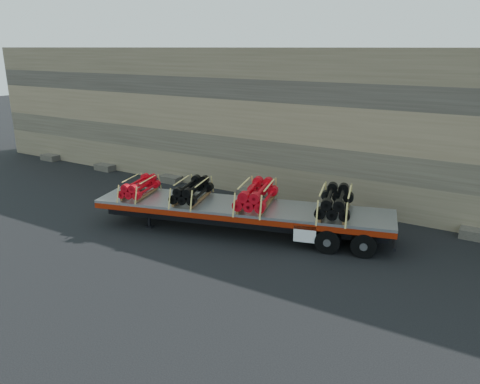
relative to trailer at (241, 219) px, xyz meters
The scene contains 7 objects.
ground 1.30m from the trailer, 28.47° to the right, with size 120.00×120.00×0.00m, color black.
rock_wall 6.70m from the trailer, 80.23° to the left, with size 44.00×3.00×7.00m, color #7A6B54.
trailer is the anchor object (origin of this frame).
bundle_front 4.44m from the trailer, 164.82° to the right, with size 0.96×1.93×0.68m, color red, non-canonical shape.
bundle_midfront 2.25m from the trailer, 164.82° to the right, with size 1.08×2.15×0.76m, color black, non-canonical shape.
bundle_midrear 1.18m from the trailer, 15.18° to the left, with size 1.21×2.42×0.86m, color red, non-canonical shape.
bundle_rear 3.73m from the trailer, 15.18° to the left, with size 1.20×2.41×0.85m, color black, non-canonical shape.
Camera 1 is at (7.90, -14.14, 7.02)m, focal length 35.00 mm.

